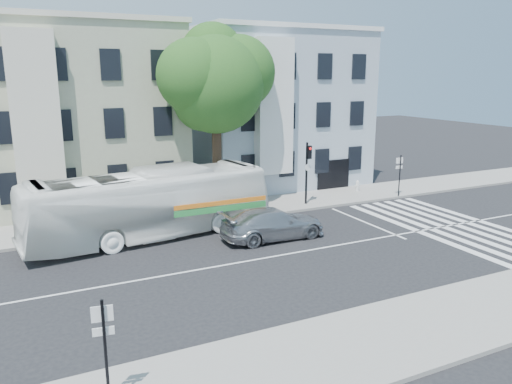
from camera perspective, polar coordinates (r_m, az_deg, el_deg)
ground at (r=23.19m, az=3.45°, el=-7.13°), size 120.00×120.00×0.00m
sidewalk_far at (r=30.05m, az=-4.02°, el=-2.19°), size 80.00×4.00×0.15m
sidewalk_near at (r=17.26m, az=17.00°, el=-14.98°), size 80.00×4.00×0.15m
building_left at (r=34.21m, az=-19.77°, el=8.19°), size 12.00×10.00×11.00m
building_right at (r=38.35m, az=1.73°, el=9.43°), size 12.00×10.00×11.00m
street_tree at (r=29.67m, az=-4.70°, el=12.76°), size 7.30×5.90×11.10m
bus at (r=25.59m, az=-12.00°, el=-1.34°), size 4.49×12.80×3.49m
sedan at (r=25.12m, az=1.96°, el=-3.62°), size 2.25×5.40×1.56m
hedge at (r=27.75m, az=-9.88°, el=-2.77°), size 8.09×4.27×0.70m
traffic_signal at (r=30.96m, az=5.91°, el=3.02°), size 0.42×0.52×4.03m
fire_hydrant at (r=35.48m, az=11.52°, el=0.74°), size 0.42×0.24×0.75m
near_sign_pole at (r=12.86m, az=-16.93°, el=-15.95°), size 0.51×0.20×2.84m
far_sign_pole at (r=34.39m, az=16.09°, el=2.39°), size 0.50×0.19×2.78m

